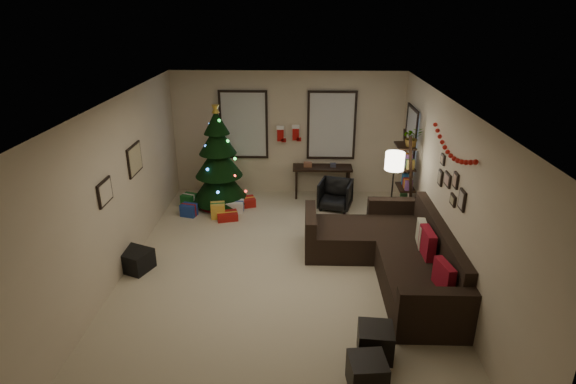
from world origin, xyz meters
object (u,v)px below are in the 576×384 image
at_px(christmas_tree, 219,164).
at_px(desk, 322,170).
at_px(desk_chair, 335,195).
at_px(sofa, 394,254).
at_px(bookshelf, 407,181).

distance_m(christmas_tree, desk, 2.26).
height_order(christmas_tree, desk_chair, christmas_tree).
relative_size(christmas_tree, desk, 1.73).
xyz_separation_m(desk, desk_chair, (0.25, -0.65, -0.31)).
bearing_deg(desk_chair, sofa, -57.44).
relative_size(christmas_tree, desk_chair, 3.63).
bearing_deg(bookshelf, desk_chair, 150.97).
height_order(christmas_tree, desk, christmas_tree).
relative_size(christmas_tree, sofa, 0.72).
distance_m(christmas_tree, sofa, 4.17).
bearing_deg(desk, desk_chair, -68.75).
bearing_deg(sofa, desk_chair, 107.44).
xyz_separation_m(sofa, desk, (-1.03, 3.12, 0.30)).
distance_m(desk_chair, bookshelf, 1.57).
relative_size(sofa, bookshelf, 1.69).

